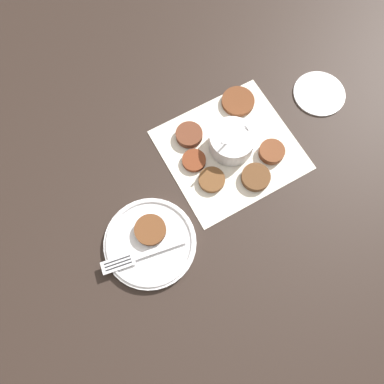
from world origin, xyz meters
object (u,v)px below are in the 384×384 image
fork (135,258)px  extra_saucer (319,93)px  serving_plate (150,243)px  fritter_on_plate (150,230)px  sauce_bowl (232,142)px

fork → extra_saucer: (0.62, 0.11, -0.02)m
serving_plate → fritter_on_plate: (0.02, 0.02, 0.02)m
sauce_bowl → serving_plate: bearing=-161.1°
fritter_on_plate → fork: bearing=-150.3°
fork → extra_saucer: bearing=10.3°
fritter_on_plate → fork: size_ratio=0.37×
serving_plate → extra_saucer: (0.58, 0.10, -0.01)m
sauce_bowl → serving_plate: 0.31m
sauce_bowl → fork: 0.36m
serving_plate → fritter_on_plate: bearing=54.7°
fritter_on_plate → serving_plate: bearing=-125.3°
sauce_bowl → fritter_on_plate: 0.29m
fritter_on_plate → extra_saucer: (0.56, 0.08, -0.02)m
sauce_bowl → extra_saucer: 0.28m
sauce_bowl → fritter_on_plate: sauce_bowl is taller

